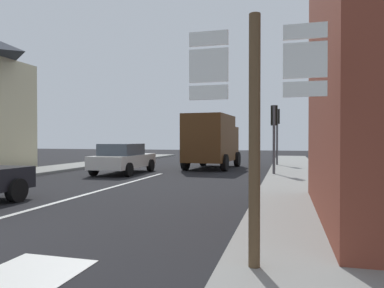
# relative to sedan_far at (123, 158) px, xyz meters

# --- Properties ---
(ground_plane) EXTENTS (80.00, 80.00, 0.00)m
(ground_plane) POSITION_rel_sedan_far_xyz_m (1.83, -1.58, -0.76)
(ground_plane) COLOR black
(sidewalk_right) EXTENTS (2.54, 44.00, 0.14)m
(sidewalk_right) POSITION_rel_sedan_far_xyz_m (8.17, -3.58, -0.69)
(sidewalk_right) COLOR gray
(sidewalk_right) RESTS_ON ground
(lane_centre_stripe) EXTENTS (0.16, 12.00, 0.01)m
(lane_centre_stripe) POSITION_rel_sedan_far_xyz_m (1.83, -5.58, -0.75)
(lane_centre_stripe) COLOR silver
(lane_centre_stripe) RESTS_ON ground
(sedan_far) EXTENTS (1.98, 4.21, 1.47)m
(sedan_far) POSITION_rel_sedan_far_xyz_m (0.00, 0.00, 0.00)
(sedan_far) COLOR beige
(sedan_far) RESTS_ON ground
(delivery_truck) EXTENTS (2.74, 5.12, 3.05)m
(delivery_truck) POSITION_rel_sedan_far_xyz_m (3.59, 4.11, 0.89)
(delivery_truck) COLOR #4C2D14
(delivery_truck) RESTS_ON ground
(route_sign_post) EXTENTS (1.66, 0.14, 3.20)m
(route_sign_post) POSITION_rel_sedan_far_xyz_m (7.35, -11.52, 1.15)
(route_sign_post) COLOR brown
(route_sign_post) RESTS_ON ground
(traffic_light_near_right) EXTENTS (0.30, 0.49, 3.22)m
(traffic_light_near_right) POSITION_rel_sedan_far_xyz_m (7.20, 0.53, 1.62)
(traffic_light_near_right) COLOR #47474C
(traffic_light_near_right) RESTS_ON ground
(traffic_light_far_right) EXTENTS (0.30, 0.49, 3.54)m
(traffic_light_far_right) POSITION_rel_sedan_far_xyz_m (7.20, 6.37, 1.86)
(traffic_light_far_right) COLOR #47474C
(traffic_light_far_right) RESTS_ON ground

